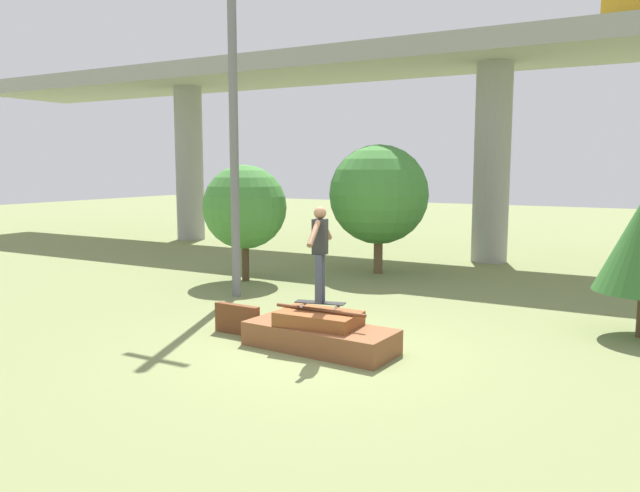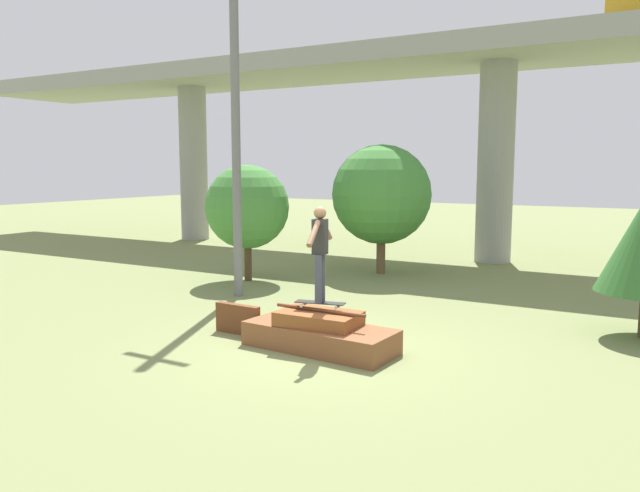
% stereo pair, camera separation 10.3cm
% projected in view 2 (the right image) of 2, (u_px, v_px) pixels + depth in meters
% --- Properties ---
extents(ground_plane, '(80.00, 80.00, 0.00)m').
position_uv_depth(ground_plane, '(320.00, 349.00, 10.19)').
color(ground_plane, olive).
extents(scrap_pile, '(2.56, 1.16, 0.68)m').
position_uv_depth(scrap_pile, '(320.00, 334.00, 10.16)').
color(scrap_pile, brown).
rests_on(scrap_pile, ground_plane).
extents(scrap_plank_loose, '(0.92, 0.16, 0.53)m').
position_uv_depth(scrap_plank_loose, '(238.00, 319.00, 11.11)').
color(scrap_plank_loose, brown).
rests_on(scrap_plank_loose, ground_plane).
extents(skateboard, '(0.85, 0.38, 0.09)m').
position_uv_depth(skateboard, '(320.00, 303.00, 10.16)').
color(skateboard, black).
rests_on(skateboard, scrap_pile).
extents(skater, '(0.33, 1.15, 1.56)m').
position_uv_depth(skater, '(320.00, 248.00, 10.04)').
color(skater, '#383D4C').
rests_on(skater, skateboard).
extents(highway_overpass, '(44.00, 4.39, 6.69)m').
position_uv_depth(highway_overpass, '(499.00, 70.00, 18.77)').
color(highway_overpass, gray).
rests_on(highway_overpass, ground_plane).
extents(utility_pole, '(1.30, 0.20, 8.62)m').
position_uv_depth(utility_pole, '(235.00, 100.00, 13.83)').
color(utility_pole, slate).
rests_on(utility_pole, ground_plane).
extents(tree_behind_right, '(2.16, 2.16, 3.01)m').
position_uv_depth(tree_behind_right, '(247.00, 207.00, 16.06)').
color(tree_behind_right, '#4C3823').
rests_on(tree_behind_right, ground_plane).
extents(tree_mid_back, '(2.74, 2.74, 3.57)m').
position_uv_depth(tree_mid_back, '(382.00, 195.00, 17.14)').
color(tree_mid_back, brown).
rests_on(tree_mid_back, ground_plane).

